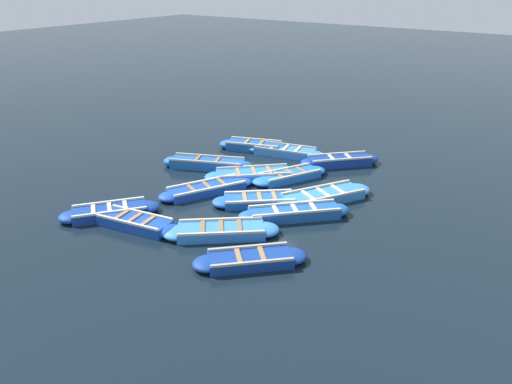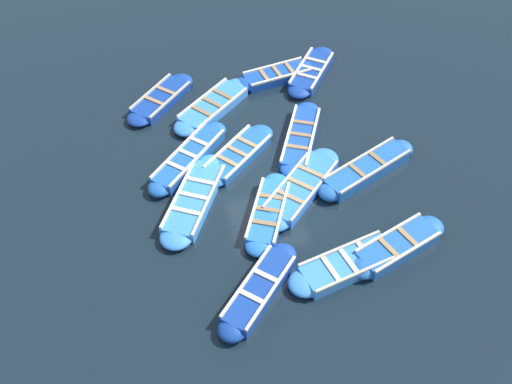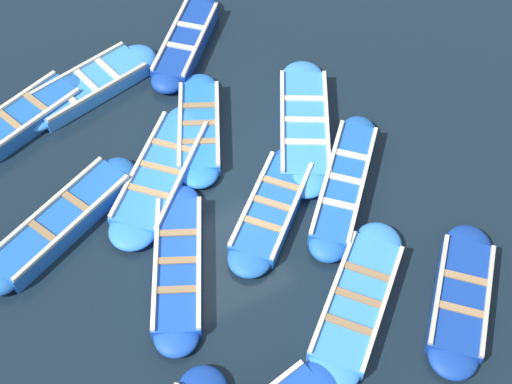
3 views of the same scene
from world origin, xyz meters
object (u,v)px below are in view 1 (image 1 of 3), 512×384
boat_alongside (254,175)px  boat_end_of_row (290,176)px  boat_near_quay (294,213)px  boat_broadside (221,231)px  boat_inner_gap (207,189)px  boat_drifting (254,146)px  boat_centre (339,161)px  boat_tucked (135,223)px  boat_bow_out (208,164)px  boat_far_corner (323,197)px  boat_outer_right (285,152)px  boat_mid_row (110,212)px  boat_outer_left (259,201)px  boat_stern_in (250,260)px

boat_alongside → boat_end_of_row: bearing=31.5°
boat_near_quay → boat_broadside: bearing=-117.4°
boat_inner_gap → boat_alongside: bearing=74.3°
boat_drifting → boat_centre: same height
boat_tucked → boat_bow_out: bearing=105.9°
boat_broadside → boat_near_quay: size_ratio=1.05×
boat_far_corner → boat_end_of_row: 2.28m
boat_near_quay → boat_alongside: size_ratio=0.93×
boat_drifting → boat_outer_right: boat_drifting is taller
boat_centre → boat_mid_row: size_ratio=0.95×
boat_near_quay → boat_inner_gap: size_ratio=0.87×
boat_centre → boat_outer_right: boat_centre is taller
boat_centre → boat_inner_gap: (-2.72, -5.48, -0.04)m
boat_drifting → boat_far_corner: bearing=-30.2°
boat_inner_gap → boat_tucked: bearing=-91.3°
boat_near_quay → boat_outer_left: boat_near_quay is taller
boat_near_quay → boat_alongside: 3.77m
boat_tucked → boat_mid_row: (-1.30, 0.05, -0.01)m
boat_outer_left → boat_mid_row: 5.14m
boat_end_of_row → boat_stern_in: bearing=-67.9°
boat_alongside → boat_mid_row: size_ratio=1.10×
boat_stern_in → boat_centre: size_ratio=0.97×
boat_near_quay → boat_mid_row: 6.22m
boat_stern_in → boat_end_of_row: bearing=112.1°
boat_stern_in → boat_mid_row: 5.66m
boat_near_quay → boat_bow_out: size_ratio=0.85×
boat_centre → boat_inner_gap: bearing=-116.4°
boat_bow_out → boat_outer_left: bearing=-23.0°
boat_outer_right → boat_outer_left: bearing=-67.4°
boat_end_of_row → boat_centre: (0.89, 2.57, 0.04)m
boat_inner_gap → boat_mid_row: bearing=-112.2°
boat_end_of_row → boat_drifting: size_ratio=0.97×
boat_near_quay → boat_inner_gap: (-3.76, -0.11, -0.03)m
boat_near_quay → boat_stern_in: boat_near_quay is taller
boat_end_of_row → boat_outer_right: size_ratio=0.88×
boat_bow_out → boat_alongside: boat_bow_out is taller
boat_end_of_row → boat_mid_row: (-3.21, -6.30, 0.01)m
boat_tucked → boat_inner_gap: (0.08, 3.44, -0.02)m
boat_stern_in → boat_inner_gap: boat_inner_gap is taller
boat_broadside → boat_inner_gap: boat_broadside is taller
boat_drifting → boat_outer_left: 5.88m
boat_centre → boat_inner_gap: size_ratio=0.81×
boat_broadside → boat_mid_row: bearing=-163.9°
boat_tucked → boat_stern_in: bearing=4.8°
boat_bow_out → boat_near_quay: bearing=-18.7°
boat_end_of_row → boat_drifting: boat_drifting is taller
boat_drifting → boat_bow_out: 3.04m
boat_near_quay → boat_stern_in: size_ratio=1.10×
boat_mid_row → boat_stern_in: bearing=3.1°
boat_outer_right → boat_bow_out: bearing=-118.1°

